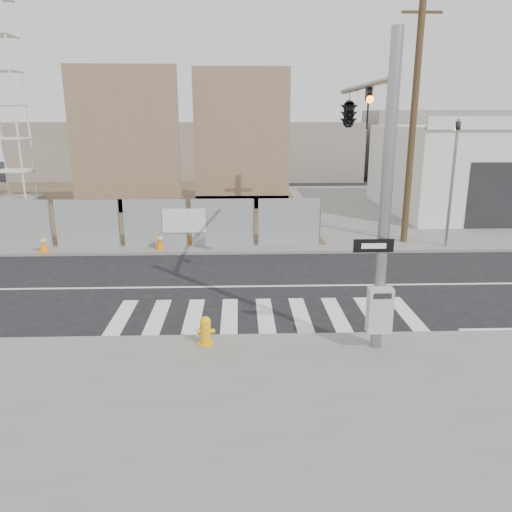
{
  "coord_description": "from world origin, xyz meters",
  "views": [
    {
      "loc": [
        -0.71,
        -15.5,
        5.33
      ],
      "look_at": [
        -0.22,
        -1.31,
        1.4
      ],
      "focal_mm": 35.0,
      "sensor_mm": 36.0,
      "label": 1
    }
  ],
  "objects_px": {
    "signal_pole": "(359,140)",
    "traffic_cone_c": "(160,241)",
    "traffic_cone_b": "(43,243)",
    "traffic_cone_d": "(187,236)",
    "auto_shop": "(494,169)",
    "fire_hydrant": "(206,331)"
  },
  "relations": [
    {
      "from": "traffic_cone_c",
      "to": "traffic_cone_d",
      "type": "distance_m",
      "value": 1.33
    },
    {
      "from": "fire_hydrant",
      "to": "traffic_cone_d",
      "type": "xyz_separation_m",
      "value": [
        -1.41,
        9.88,
        0.01
      ]
    },
    {
      "from": "auto_shop",
      "to": "fire_hydrant",
      "type": "bearing_deg",
      "value": -131.55
    },
    {
      "from": "signal_pole",
      "to": "traffic_cone_d",
      "type": "bearing_deg",
      "value": 126.4
    },
    {
      "from": "fire_hydrant",
      "to": "traffic_cone_c",
      "type": "bearing_deg",
      "value": 90.45
    },
    {
      "from": "signal_pole",
      "to": "traffic_cone_d",
      "type": "distance_m",
      "value": 10.12
    },
    {
      "from": "signal_pole",
      "to": "fire_hydrant",
      "type": "height_order",
      "value": "signal_pole"
    },
    {
      "from": "signal_pole",
      "to": "traffic_cone_b",
      "type": "height_order",
      "value": "signal_pole"
    },
    {
      "from": "traffic_cone_b",
      "to": "traffic_cone_c",
      "type": "xyz_separation_m",
      "value": [
        4.61,
        0.28,
        -0.01
      ]
    },
    {
      "from": "traffic_cone_b",
      "to": "traffic_cone_d",
      "type": "height_order",
      "value": "traffic_cone_b"
    },
    {
      "from": "signal_pole",
      "to": "traffic_cone_b",
      "type": "bearing_deg",
      "value": 150.52
    },
    {
      "from": "auto_shop",
      "to": "traffic_cone_c",
      "type": "bearing_deg",
      "value": -154.77
    },
    {
      "from": "signal_pole",
      "to": "traffic_cone_c",
      "type": "distance_m",
      "value": 10.16
    },
    {
      "from": "traffic_cone_d",
      "to": "signal_pole",
      "type": "bearing_deg",
      "value": -53.6
    },
    {
      "from": "auto_shop",
      "to": "fire_hydrant",
      "type": "distance_m",
      "value": 23.49
    },
    {
      "from": "fire_hydrant",
      "to": "traffic_cone_b",
      "type": "xyz_separation_m",
      "value": [
        -7.07,
        8.77,
        0.02
      ]
    },
    {
      "from": "traffic_cone_b",
      "to": "traffic_cone_d",
      "type": "xyz_separation_m",
      "value": [
        5.65,
        1.11,
        -0.0
      ]
    },
    {
      "from": "fire_hydrant",
      "to": "auto_shop",
      "type": "bearing_deg",
      "value": 33.74
    },
    {
      "from": "fire_hydrant",
      "to": "traffic_cone_d",
      "type": "bearing_deg",
      "value": 83.44
    },
    {
      "from": "signal_pole",
      "to": "traffic_cone_d",
      "type": "xyz_separation_m",
      "value": [
        -5.43,
        7.37,
        -4.3
      ]
    },
    {
      "from": "traffic_cone_b",
      "to": "traffic_cone_d",
      "type": "relative_size",
      "value": 1.01
    },
    {
      "from": "fire_hydrant",
      "to": "traffic_cone_b",
      "type": "relative_size",
      "value": 0.94
    }
  ]
}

